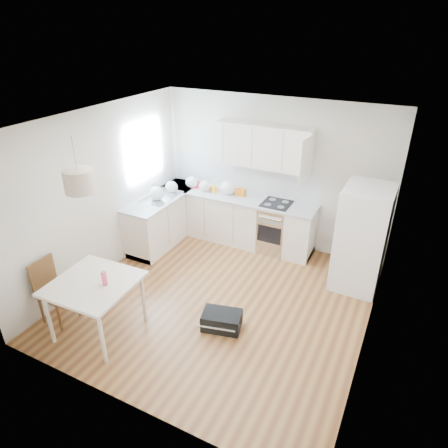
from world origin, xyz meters
The scene contains 29 objects.
floor centered at (0.00, 0.00, 0.00)m, with size 4.20×4.20×0.00m, color brown.
ceiling centered at (0.00, 0.00, 2.70)m, with size 4.20×4.20×0.00m, color white.
wall_back centered at (0.00, 2.10, 1.35)m, with size 4.20×4.20×0.00m, color silver.
wall_left centered at (-2.10, 0.00, 1.35)m, with size 4.20×4.20×0.00m, color silver.
wall_right centered at (2.10, 0.00, 1.35)m, with size 4.20×4.20×0.00m, color silver.
window_glassblock centered at (-2.09, 1.15, 1.75)m, with size 0.02×1.00×1.00m, color #BFE0F9.
cabinets_back centered at (-0.60, 1.80, 0.44)m, with size 3.00×0.60×0.88m, color white.
cabinets_left centered at (-1.80, 1.20, 0.44)m, with size 0.60×1.80×0.88m, color white.
counter_back centered at (-0.60, 1.80, 0.90)m, with size 3.02×0.64×0.04m, color #A5A8AA.
counter_left centered at (-1.80, 1.20, 0.90)m, with size 0.64×1.82×0.04m, color #A5A8AA.
backsplash_back centered at (-0.60, 2.09, 1.21)m, with size 3.00×0.01×0.58m, color white.
backsplash_left centered at (-2.09, 1.20, 1.21)m, with size 0.01×1.80×0.58m, color white.
upper_cabinets centered at (-0.15, 1.94, 1.88)m, with size 1.70×0.32×0.75m, color white.
range_oven centered at (0.20, 1.80, 0.44)m, with size 0.50×0.61×0.88m, color silver, non-canonical shape.
sink centered at (-1.80, 1.15, 0.92)m, with size 0.50×0.80×0.16m, color silver, non-canonical shape.
refrigerator centered at (1.76, 1.38, 0.83)m, with size 0.80×0.83×1.66m, color white, non-canonical shape.
dining_table centered at (-1.15, -1.33, 0.72)m, with size 1.06×1.06×0.81m.
dining_chair centered at (-1.81, -1.40, 0.47)m, with size 0.40×0.40×0.94m, color #4D2F17, non-canonical shape.
drink_bottle centered at (-0.97, -1.29, 0.92)m, with size 0.07×0.07×0.23m, color #F0426D.
gym_bag centered at (0.30, -0.53, 0.12)m, with size 0.53×0.34×0.24m, color black.
pendant_lamp centered at (-1.13, -1.27, 2.18)m, with size 0.35×0.35×0.27m, color #BFAE93.
grocery_bag_a centered at (-1.53, 1.79, 1.03)m, with size 0.24×0.21×0.22m, color white.
grocery_bag_b centered at (-1.21, 1.74, 1.02)m, with size 0.23×0.20×0.21m, color white.
grocery_bag_c centered at (-0.76, 1.80, 1.05)m, with size 0.28×0.24×0.25m, color white.
grocery_bag_d centered at (-1.75, 1.43, 1.03)m, with size 0.24×0.20×0.21m, color white.
grocery_bag_e centered at (-1.78, 1.01, 1.05)m, with size 0.28×0.24×0.25m, color white.
snack_orange centered at (-0.53, 1.87, 0.98)m, with size 0.18×0.11×0.12m, color orange.
snack_yellow centered at (-1.05, 1.80, 0.97)m, with size 0.15×0.09×0.10m, color #FFA928.
snack_red centered at (-1.47, 1.81, 0.98)m, with size 0.16×0.10×0.11m, color red.
Camera 1 is at (2.25, -4.33, 3.82)m, focal length 32.00 mm.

